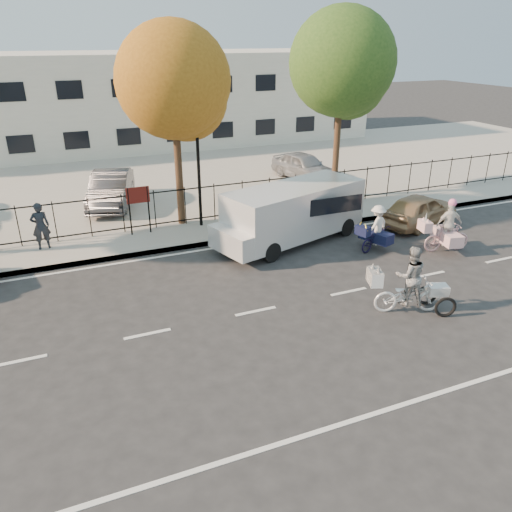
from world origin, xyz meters
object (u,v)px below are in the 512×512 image
bull_bike (376,232)px  pedestrian (40,226)px  white_van (292,212)px  lot_car_d (304,166)px  lamppost (198,150)px  lot_car_c (111,189)px  unicorn_bike (447,232)px  gold_sedan (420,209)px  zebra_trike (409,287)px

bull_bike → pedestrian: bearing=50.2°
white_van → lot_car_d: white_van is taller
lamppost → lot_car_c: lamppost is taller
lamppost → unicorn_bike: size_ratio=2.22×
white_van → lot_car_c: 8.52m
bull_bike → gold_sedan: (3.10, 1.47, -0.01)m
pedestrian → zebra_trike: bearing=132.7°
bull_bike → lot_car_d: 9.18m
gold_sedan → bull_bike: bearing=97.0°
white_van → gold_sedan: size_ratio=1.68×
zebra_trike → gold_sedan: (4.85, 5.47, -0.11)m
lamppost → white_van: (2.69, -2.52, -1.96)m
white_van → lot_car_d: bearing=42.2°
gold_sedan → lot_car_d: (-1.26, 7.52, 0.19)m
bull_bike → white_van: bearing=33.8°
lot_car_c → pedestrian: bearing=-110.0°
white_van → gold_sedan: 5.55m
white_van → unicorn_bike: bearing=-49.5°
lot_car_c → bull_bike: bearing=-30.7°
white_van → lot_car_d: size_ratio=1.59×
zebra_trike → bull_bike: zebra_trike is taller
unicorn_bike → pedestrian: unicorn_bike is taller
lamppost → lot_car_d: size_ratio=1.09×
lot_car_d → pedestrian: bearing=-172.7°
lot_car_d → gold_sedan: bearing=-93.7°
pedestrian → lot_car_c: pedestrian is taller
zebra_trike → lot_car_d: bearing=4.6°
unicorn_bike → bull_bike: unicorn_bike is taller
unicorn_bike → lot_car_d: size_ratio=0.49×
bull_bike → white_van: white_van is taller
gold_sedan → lot_car_d: 7.63m
gold_sedan → pedestrian: bearing=60.4°
lot_car_c → white_van: bearing=-33.7°
zebra_trike → lot_car_d: (3.59, 13.00, 0.08)m
white_van → lot_car_c: size_ratio=1.42×
unicorn_bike → lot_car_d: unicorn_bike is taller
unicorn_bike → gold_sedan: 2.69m
lamppost → lot_car_c: bearing=126.1°
lamppost → lot_car_c: 5.35m
zebra_trike → unicorn_bike: 4.92m
gold_sedan → lot_car_c: size_ratio=0.85×
zebra_trike → lot_car_c: zebra_trike is taller
bull_bike → white_van: (-2.41, 1.86, 0.50)m
white_van → gold_sedan: white_van is taller
lamppost → lot_car_d: lamppost is taller
lamppost → lot_car_d: (6.94, 4.61, -2.29)m
zebra_trike → lot_car_c: bearing=46.8°
bull_bike → pedestrian: size_ratio=1.08×
bull_bike → lamppost: bearing=30.8°
white_van → lot_car_d: (4.25, 7.13, -0.32)m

